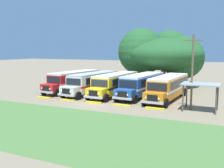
{
  "coord_description": "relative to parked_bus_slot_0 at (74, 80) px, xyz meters",
  "views": [
    {
      "loc": [
        14.43,
        -25.59,
        5.97
      ],
      "look_at": [
        0.0,
        4.5,
        1.6
      ],
      "focal_mm": 42.12,
      "sensor_mm": 36.0,
      "label": 1
    }
  ],
  "objects": [
    {
      "name": "utility_pole",
      "position": [
        17.39,
        -5.16,
        2.4
      ],
      "size": [
        1.8,
        0.2,
        7.46
      ],
      "color": "brown",
      "rests_on": "ground_plane"
    },
    {
      "name": "broad_shade_tree",
      "position": [
        10.1,
        11.26,
        3.74
      ],
      "size": [
        13.64,
        13.41,
        9.45
      ],
      "color": "brown",
      "rests_on": "ground_plane"
    },
    {
      "name": "waiting_shelter",
      "position": [
        18.3,
        -5.34,
        0.87
      ],
      "size": [
        3.6,
        2.6,
        2.72
      ],
      "color": "brown",
      "rests_on": "ground_plane"
    },
    {
      "name": "parked_bus_slot_4",
      "position": [
        13.98,
        -0.6,
        0.0
      ],
      "size": [
        3.07,
        10.89,
        2.82
      ],
      "rotation": [
        0.0,
        0.0,
        -1.61
      ],
      "color": "orange",
      "rests_on": "ground_plane"
    },
    {
      "name": "ground_plane",
      "position": [
        6.98,
        -6.24,
        -1.58
      ],
      "size": [
        220.0,
        220.0,
        0.0
      ],
      "primitive_type": "plane",
      "color": "#84755B"
    },
    {
      "name": "curb_wheelstop_1",
      "position": [
        3.43,
        -6.54,
        -1.51
      ],
      "size": [
        2.0,
        0.36,
        0.15
      ],
      "primitive_type": "cube",
      "color": "yellow",
      "rests_on": "ground_plane"
    },
    {
      "name": "curb_wheelstop_3",
      "position": [
        10.53,
        -6.54,
        -1.51
      ],
      "size": [
        2.0,
        0.36,
        0.15
      ],
      "primitive_type": "cube",
      "color": "yellow",
      "rests_on": "ground_plane"
    },
    {
      "name": "parked_bus_slot_2",
      "position": [
        6.97,
        -0.65,
        0.0
      ],
      "size": [
        2.9,
        10.87,
        2.82
      ],
      "rotation": [
        0.0,
        0.0,
        -1.6
      ],
      "color": "yellow",
      "rests_on": "ground_plane"
    },
    {
      "name": "parked_bus_slot_1",
      "position": [
        3.66,
        -0.77,
        0.0
      ],
      "size": [
        3.44,
        10.96,
        2.82
      ],
      "rotation": [
        0.0,
        0.0,
        -1.65
      ],
      "color": "silver",
      "rests_on": "ground_plane"
    },
    {
      "name": "parked_bus_slot_0",
      "position": [
        0.0,
        0.0,
        0.0
      ],
      "size": [
        3.4,
        10.95,
        2.82
      ],
      "rotation": [
        0.0,
        0.0,
        -1.65
      ],
      "color": "red",
      "rests_on": "ground_plane"
    },
    {
      "name": "curb_wheelstop_4",
      "position": [
        14.08,
        -6.54,
        -1.51
      ],
      "size": [
        2.0,
        0.36,
        0.15
      ],
      "primitive_type": "cube",
      "color": "yellow",
      "rests_on": "ground_plane"
    },
    {
      "name": "curb_wheelstop_2",
      "position": [
        6.98,
        -6.54,
        -1.51
      ],
      "size": [
        2.0,
        0.36,
        0.15
      ],
      "primitive_type": "cube",
      "color": "yellow",
      "rests_on": "ground_plane"
    },
    {
      "name": "foreground_grass_strip",
      "position": [
        6.98,
        -15.6,
        -1.58
      ],
      "size": [
        80.0,
        11.3,
        0.01
      ],
      "primitive_type": "cube",
      "color": "#4C7538",
      "rests_on": "ground_plane"
    },
    {
      "name": "parked_bus_slot_3",
      "position": [
        10.42,
        0.14,
        0.0
      ],
      "size": [
        3.27,
        10.93,
        2.82
      ],
      "rotation": [
        0.0,
        0.0,
        -1.64
      ],
      "color": "#23519E",
      "rests_on": "ground_plane"
    },
    {
      "name": "curb_wheelstop_0",
      "position": [
        -0.12,
        -6.54,
        -1.51
      ],
      "size": [
        2.0,
        0.36,
        0.15
      ],
      "primitive_type": "cube",
      "color": "yellow",
      "rests_on": "ground_plane"
    }
  ]
}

